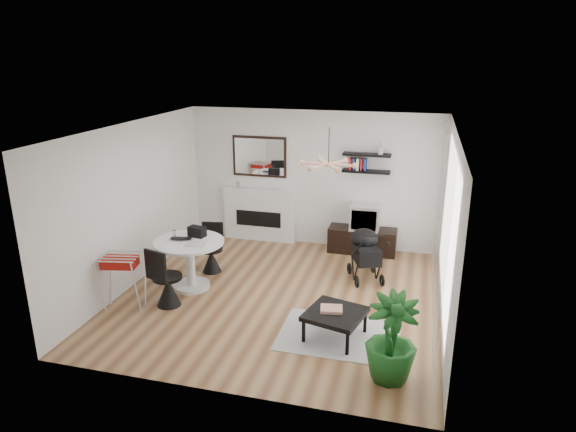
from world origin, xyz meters
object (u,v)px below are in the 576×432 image
(drying_rack, at_px, (123,280))
(potted_plant, at_px, (391,338))
(fireplace, at_px, (259,208))
(tv_console, at_px, (362,240))
(dining_table, at_px, (190,257))
(crt_tv, at_px, (365,217))
(coffee_table, at_px, (335,315))
(stroller, at_px, (365,256))

(drying_rack, height_order, potted_plant, potted_plant)
(fireplace, xyz_separation_m, drying_rack, (-1.08, -3.39, -0.22))
(tv_console, bearing_deg, dining_table, -137.91)
(crt_tv, bearing_deg, dining_table, -138.33)
(crt_tv, bearing_deg, drying_rack, -135.39)
(tv_console, xyz_separation_m, potted_plant, (0.82, -3.99, 0.30))
(fireplace, distance_m, coffee_table, 4.05)
(fireplace, bearing_deg, potted_plant, -54.39)
(dining_table, distance_m, coffee_table, 2.75)
(potted_plant, bearing_deg, coffee_table, 136.75)
(tv_console, xyz_separation_m, drying_rack, (-3.23, -3.22, 0.22))
(coffee_table, height_order, potted_plant, potted_plant)
(crt_tv, xyz_separation_m, dining_table, (-2.59, -2.30, -0.18))
(tv_console, bearing_deg, stroller, -80.82)
(potted_plant, bearing_deg, dining_table, 153.57)
(dining_table, bearing_deg, stroller, 22.24)
(crt_tv, relative_size, potted_plant, 0.51)
(crt_tv, relative_size, dining_table, 0.49)
(fireplace, relative_size, dining_table, 1.90)
(stroller, bearing_deg, fireplace, 128.22)
(fireplace, height_order, drying_rack, fireplace)
(coffee_table, xyz_separation_m, potted_plant, (0.79, -0.75, 0.20))
(fireplace, bearing_deg, crt_tv, -4.32)
(coffee_table, bearing_deg, stroller, 85.43)
(stroller, relative_size, potted_plant, 0.88)
(crt_tv, xyz_separation_m, coffee_table, (-0.01, -3.24, -0.38))
(crt_tv, bearing_deg, stroller, -82.45)
(crt_tv, distance_m, potted_plant, 4.06)
(drying_rack, height_order, coffee_table, drying_rack)
(tv_console, height_order, stroller, stroller)
(crt_tv, distance_m, drying_rack, 4.60)
(dining_table, distance_m, potted_plant, 3.77)
(coffee_table, bearing_deg, fireplace, 122.63)
(coffee_table, bearing_deg, potted_plant, -43.25)
(coffee_table, relative_size, potted_plant, 0.83)
(fireplace, height_order, dining_table, fireplace)
(stroller, bearing_deg, tv_console, 77.30)
(stroller, relative_size, coffee_table, 1.07)
(fireplace, relative_size, drying_rack, 2.47)
(crt_tv, xyz_separation_m, stroller, (0.16, -1.18, -0.32))
(coffee_table, bearing_deg, dining_table, 160.15)
(fireplace, height_order, crt_tv, fireplace)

